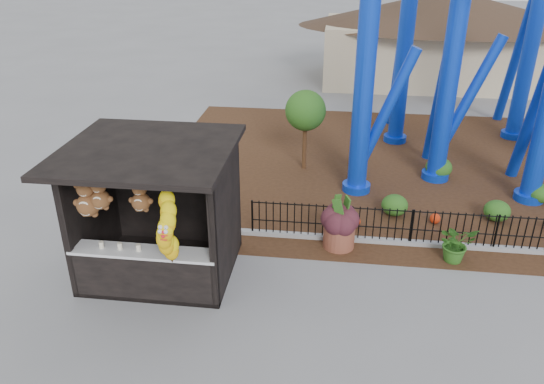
# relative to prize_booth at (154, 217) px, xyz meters

# --- Properties ---
(ground) EXTENTS (120.00, 120.00, 0.00)m
(ground) POSITION_rel_prize_booth_xyz_m (2.98, -0.91, -1.52)
(ground) COLOR slate
(ground) RESTS_ON ground
(mulch_bed) EXTENTS (18.00, 12.00, 0.02)m
(mulch_bed) POSITION_rel_prize_booth_xyz_m (6.98, 7.09, -1.51)
(mulch_bed) COLOR #331E11
(mulch_bed) RESTS_ON ground
(curb) EXTENTS (18.00, 0.18, 0.12)m
(curb) POSITION_rel_prize_booth_xyz_m (6.98, 2.09, -1.46)
(curb) COLOR gray
(curb) RESTS_ON ground
(prize_booth) EXTENTS (3.50, 3.40, 3.12)m
(prize_booth) POSITION_rel_prize_booth_xyz_m (0.00, 0.00, 0.00)
(prize_booth) COLOR black
(prize_booth) RESTS_ON ground
(picket_fence) EXTENTS (12.20, 0.06, 1.00)m
(picket_fence) POSITION_rel_prize_booth_xyz_m (7.88, 2.09, -1.02)
(picket_fence) COLOR black
(picket_fence) RESTS_ON ground
(terracotta_planter) EXTENTS (0.83, 0.83, 0.65)m
(terracotta_planter) POSITION_rel_prize_booth_xyz_m (4.00, 1.79, -1.20)
(terracotta_planter) COLOR brown
(terracotta_planter) RESTS_ON ground
(planter_foliage) EXTENTS (0.70, 0.70, 0.64)m
(planter_foliage) POSITION_rel_prize_booth_xyz_m (4.00, 1.79, -0.55)
(planter_foliage) COLOR #37161D
(planter_foliage) RESTS_ON terracotta_planter
(potted_plant) EXTENTS (1.06, 0.98, 0.96)m
(potted_plant) POSITION_rel_prize_booth_xyz_m (6.75, 1.52, -1.04)
(potted_plant) COLOR #175018
(potted_plant) RESTS_ON ground
(landscaping) EXTENTS (7.68, 4.09, 0.66)m
(landscaping) POSITION_rel_prize_booth_xyz_m (7.93, 4.80, -1.22)
(landscaping) COLOR #245017
(landscaping) RESTS_ON mulch_bed
(pavilion) EXTENTS (15.00, 15.00, 4.80)m
(pavilion) POSITION_rel_prize_booth_xyz_m (8.98, 19.09, 1.54)
(pavilion) COLOR #BFAD8C
(pavilion) RESTS_ON ground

